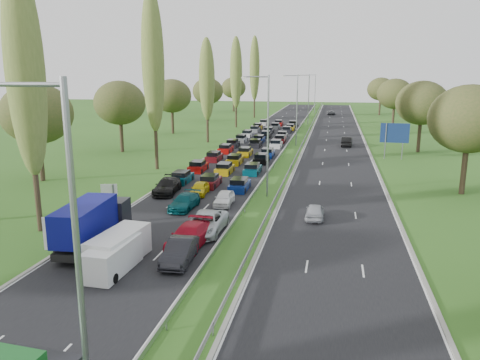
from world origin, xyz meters
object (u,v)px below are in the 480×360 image
Objects in this scene: white_van_rear at (121,246)px; direction_sign at (395,135)px; blue_lorry at (93,223)px; white_van_front at (114,257)px; info_sign at (109,192)px; near_car_2 at (103,230)px; near_car_3 at (167,186)px.

direction_sign is at bearing 68.16° from white_van_rear.
white_van_rear is (3.10, -2.12, -0.73)m from blue_lorry.
info_sign is at bearing 119.96° from white_van_front.
white_van_rear is 48.52m from direction_sign.
direction_sign is (21.87, 43.24, 2.50)m from white_van_rear.
white_van_front is at bearing -55.74° from near_car_2.
blue_lorry is 3.83m from white_van_rear.
blue_lorry reaches higher than near_car_2.
blue_lorry reaches higher than white_van_front.
blue_lorry reaches higher than info_sign.
white_van_front is 0.90× the size of direction_sign.
white_van_front is (3.59, -5.34, 0.26)m from near_car_2.
direction_sign is (28.80, 31.06, 2.20)m from info_sign.
white_van_rear is at bearing 102.12° from white_van_front.
near_car_3 is 2.52× the size of info_sign.
white_van_rear reaches higher than info_sign.
blue_lorry is (0.24, -1.77, 1.10)m from near_car_2.
near_car_3 is at bearing 102.67° from white_van_front.
near_car_2 is 9.05m from info_sign.
info_sign is (-6.93, 12.18, 0.30)m from white_van_rear.
near_car_3 is 0.65× the size of blue_lorry.
white_van_rear reaches higher than near_car_2.
white_van_front is at bearing -51.22° from blue_lorry.
near_car_3 is 1.02× the size of white_van_rear.
direction_sign reaches higher than info_sign.
white_van_rear reaches higher than near_car_3.
white_van_rear reaches higher than white_van_front.
white_van_front is 15.40m from info_sign.
white_van_rear is at bearing -38.83° from blue_lorry.
white_van_front is (3.56, -19.20, 0.18)m from near_car_3.
near_car_3 is at bearing 57.03° from info_sign.
near_car_2 is 0.95× the size of white_van_rear.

